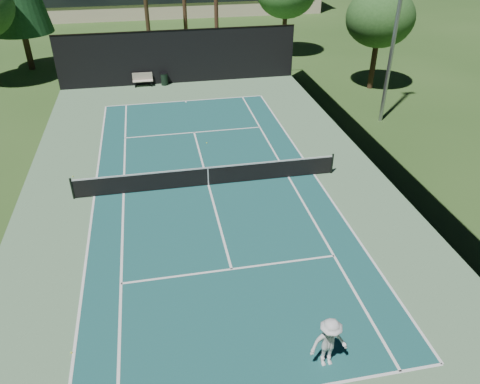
# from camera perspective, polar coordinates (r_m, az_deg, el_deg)

# --- Properties ---
(ground) EXTENTS (160.00, 160.00, 0.00)m
(ground) POSITION_cam_1_polar(r_m,az_deg,el_deg) (23.19, -3.86, 0.82)
(ground) COLOR #2C4E1D
(ground) RESTS_ON ground
(apron_slab) EXTENTS (18.00, 32.00, 0.01)m
(apron_slab) POSITION_cam_1_polar(r_m,az_deg,el_deg) (23.19, -3.86, 0.83)
(apron_slab) COLOR #5E875F
(apron_slab) RESTS_ON ground
(court_surface) EXTENTS (10.97, 23.77, 0.01)m
(court_surface) POSITION_cam_1_polar(r_m,az_deg,el_deg) (23.19, -3.86, 0.85)
(court_surface) COLOR #1A5352
(court_surface) RESTS_ON ground
(court_lines) EXTENTS (11.07, 23.87, 0.01)m
(court_lines) POSITION_cam_1_polar(r_m,az_deg,el_deg) (23.18, -3.86, 0.86)
(court_lines) COLOR white
(court_lines) RESTS_ON ground
(tennis_net) EXTENTS (12.90, 0.10, 1.10)m
(tennis_net) POSITION_cam_1_polar(r_m,az_deg,el_deg) (22.92, -3.91, 2.02)
(tennis_net) COLOR black
(tennis_net) RESTS_ON ground
(fence) EXTENTS (18.04, 32.05, 4.03)m
(fence) POSITION_cam_1_polar(r_m,az_deg,el_deg) (22.29, -4.07, 5.34)
(fence) COLOR black
(fence) RESTS_ON ground
(player) EXTENTS (1.17, 0.69, 1.78)m
(player) POSITION_cam_1_polar(r_m,az_deg,el_deg) (14.62, 10.81, -17.64)
(player) COLOR silver
(player) RESTS_ON ground
(tennis_ball_a) EXTENTS (0.06, 0.06, 0.06)m
(tennis_ball_a) POSITION_cam_1_polar(r_m,az_deg,el_deg) (16.14, -19.84, -17.95)
(tennis_ball_a) COLOR #DFF036
(tennis_ball_a) RESTS_ON ground
(tennis_ball_b) EXTENTS (0.07, 0.07, 0.07)m
(tennis_ball_b) POSITION_cam_1_polar(r_m,az_deg,el_deg) (23.97, -9.45, 1.62)
(tennis_ball_b) COLOR #C9D22F
(tennis_ball_b) RESTS_ON ground
(tennis_ball_c) EXTENTS (0.07, 0.07, 0.07)m
(tennis_ball_c) POSITION_cam_1_polar(r_m,az_deg,el_deg) (27.40, -4.07, 5.99)
(tennis_ball_c) COLOR #CFE634
(tennis_ball_c) RESTS_ON ground
(tennis_ball_d) EXTENTS (0.06, 0.06, 0.06)m
(tennis_ball_d) POSITION_cam_1_polar(r_m,az_deg,el_deg) (25.33, -19.70, 1.81)
(tennis_ball_d) COLOR #D8F136
(tennis_ball_d) RESTS_ON ground
(park_bench) EXTENTS (1.50, 0.45, 1.02)m
(park_bench) POSITION_cam_1_polar(r_m,az_deg,el_deg) (37.29, -11.78, 13.31)
(park_bench) COLOR beige
(park_bench) RESTS_ON ground
(trash_bin) EXTENTS (0.56, 0.56, 0.95)m
(trash_bin) POSITION_cam_1_polar(r_m,az_deg,el_deg) (37.29, -9.21, 13.46)
(trash_bin) COLOR black
(trash_bin) RESTS_ON ground
(decid_tree_b) EXTENTS (4.80, 4.80, 7.14)m
(decid_tree_b) POSITION_cam_1_polar(r_m,az_deg,el_deg) (36.39, 16.71, 19.66)
(decid_tree_b) COLOR #432C1C
(decid_tree_b) RESTS_ON ground
(light_pole) EXTENTS (0.90, 0.25, 12.22)m
(light_pole) POSITION_cam_1_polar(r_m,az_deg,el_deg) (30.00, 18.69, 19.74)
(light_pole) COLOR #96999E
(light_pole) RESTS_ON ground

